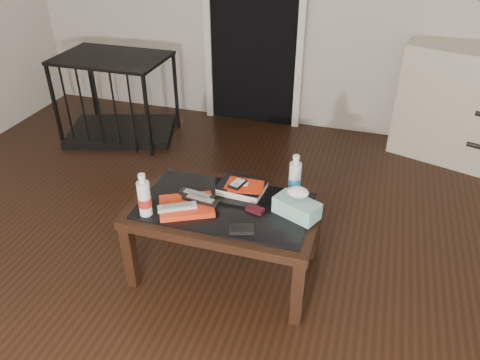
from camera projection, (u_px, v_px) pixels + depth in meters
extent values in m
plane|color=black|center=(198.00, 322.00, 2.40)|extent=(5.00, 5.00, 0.00)
cube|color=black|center=(254.00, 11.00, 3.97)|extent=(0.80, 0.05, 2.00)
cube|color=silver|center=(207.00, 9.00, 4.05)|extent=(0.06, 0.04, 2.04)
cube|color=silver|center=(303.00, 15.00, 3.84)|extent=(0.06, 0.04, 2.04)
cube|color=black|center=(130.00, 256.00, 2.53)|extent=(0.06, 0.06, 0.40)
cube|color=black|center=(298.00, 293.00, 2.30)|extent=(0.06, 0.06, 0.40)
cube|color=black|center=(170.00, 204.00, 2.95)|extent=(0.06, 0.06, 0.40)
cube|color=black|center=(315.00, 230.00, 2.72)|extent=(0.06, 0.06, 0.40)
cube|color=black|center=(225.00, 210.00, 2.50)|extent=(1.00, 0.60, 0.05)
cube|color=black|center=(225.00, 206.00, 2.49)|extent=(0.90, 0.50, 0.01)
cylinder|color=black|center=(480.00, 147.00, 3.49)|extent=(0.18, 0.09, 0.04)
cube|color=black|center=(122.00, 131.00, 4.21)|extent=(1.04, 0.84, 0.06)
cube|color=black|center=(111.00, 58.00, 3.85)|extent=(1.04, 0.84, 0.02)
cube|color=black|center=(55.00, 104.00, 3.92)|extent=(0.03, 0.03, 0.70)
cube|color=black|center=(147.00, 117.00, 3.70)|extent=(0.03, 0.03, 0.70)
cube|color=black|center=(91.00, 82.00, 4.37)|extent=(0.03, 0.03, 0.70)
cube|color=black|center=(176.00, 92.00, 4.16)|extent=(0.03, 0.03, 0.70)
cube|color=red|center=(187.00, 206.00, 2.45)|extent=(0.34, 0.31, 0.03)
cube|color=#B1B1B6|center=(177.00, 207.00, 2.40)|extent=(0.20, 0.14, 0.02)
cube|color=black|center=(201.00, 200.00, 2.45)|extent=(0.20, 0.07, 0.02)
cube|color=black|center=(197.00, 195.00, 2.49)|extent=(0.21, 0.08, 0.02)
cube|color=black|center=(242.00, 187.00, 2.59)|extent=(0.26, 0.22, 0.05)
cube|color=red|center=(244.00, 184.00, 2.56)|extent=(0.19, 0.14, 0.01)
cube|color=black|center=(237.00, 183.00, 2.55)|extent=(0.09, 0.12, 0.02)
cube|color=black|center=(255.00, 209.00, 2.43)|extent=(0.10, 0.07, 0.02)
cube|color=black|center=(242.00, 229.00, 2.29)|extent=(0.14, 0.10, 0.02)
cylinder|color=silver|center=(144.00, 195.00, 2.35)|extent=(0.08, 0.08, 0.24)
cylinder|color=silver|center=(295.00, 175.00, 2.51)|extent=(0.08, 0.08, 0.24)
cube|color=teal|center=(297.00, 208.00, 2.38)|extent=(0.26, 0.20, 0.09)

